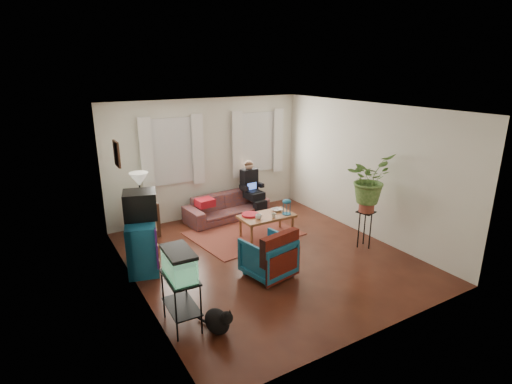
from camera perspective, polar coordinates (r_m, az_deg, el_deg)
floor at (r=7.19m, az=1.65°, el=-9.22°), size 4.50×5.00×0.01m
ceiling at (r=6.45m, az=1.85°, el=11.87°), size 4.50×5.00×0.01m
wall_back at (r=8.85m, az=-6.97°, el=4.75°), size 4.50×0.01×2.60m
wall_front at (r=4.91m, az=17.62°, el=-6.53°), size 4.50×0.01×2.60m
wall_left at (r=5.88m, az=-17.16°, el=-2.51°), size 0.01×5.00×2.60m
wall_right at (r=8.10m, az=15.34°, el=3.06°), size 0.01×5.00×2.60m
window_left at (r=8.50m, az=-11.93°, el=5.70°), size 1.08×0.04×1.38m
window_right at (r=9.34m, az=0.10°, el=7.12°), size 1.08×0.04×1.38m
curtains_left at (r=8.43m, az=-11.75°, el=5.61°), size 1.36×0.06×1.50m
curtains_right at (r=9.28m, az=0.35°, el=7.04°), size 1.36×0.06×1.50m
picture_frame at (r=6.52m, az=-19.20°, el=5.18°), size 0.04×0.32×0.40m
area_rug at (r=8.11m, az=-1.78°, el=-5.94°), size 2.19×1.84×0.01m
sofa at (r=8.80m, az=-4.22°, el=-1.58°), size 1.90×0.88×0.72m
seated_person at (r=9.09m, az=-0.67°, el=0.34°), size 0.51×0.61×1.10m
side_table at (r=8.13m, az=-15.87°, el=-3.99°), size 0.61×0.61×0.70m
table_lamp at (r=7.93m, az=-16.25°, el=0.37°), size 0.46×0.46×0.64m
dresser at (r=6.93m, az=-15.94°, el=-7.12°), size 0.71×1.04×0.85m
crt_tv at (r=6.78m, az=-16.24°, el=-1.77°), size 0.63×0.59×0.45m
aquarium_stand at (r=5.39m, az=-10.60°, el=-15.10°), size 0.38×0.65×0.71m
aquarium at (r=5.12m, az=-10.94°, el=-9.96°), size 0.34×0.59×0.37m
black_cat at (r=5.31m, az=-5.60°, el=-17.62°), size 0.40×0.50×0.37m
armchair at (r=6.45m, az=1.73°, el=-8.95°), size 0.81×0.78×0.72m
serape_throw at (r=6.21m, az=3.52°, el=-8.55°), size 0.74×0.30×0.59m
coffee_table at (r=7.93m, az=1.53°, el=-4.83°), size 1.08×0.59×0.44m
cup_a at (r=7.63m, az=0.37°, el=-3.55°), size 0.12×0.12×0.10m
cup_b at (r=7.72m, az=2.54°, el=-3.35°), size 0.10×0.10×0.09m
bowl at (r=8.06m, az=2.95°, el=-2.57°), size 0.21×0.21×0.05m
snack_tray at (r=7.82m, az=-0.85°, el=-3.25°), size 0.33×0.33×0.04m
birdcage at (r=7.87m, az=4.41°, el=-2.11°), size 0.18×0.18×0.31m
plant_stand at (r=7.69m, az=15.24°, el=-5.16°), size 0.36×0.36×0.70m
potted_plant at (r=7.42m, az=15.75°, el=0.83°), size 0.95×0.87×0.89m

